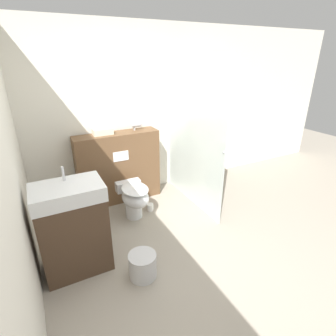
{
  "coord_description": "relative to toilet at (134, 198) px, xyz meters",
  "views": [
    {
      "loc": [
        -1.33,
        -1.55,
        2.05
      ],
      "look_at": [
        0.14,
        1.27,
        0.68
      ],
      "focal_mm": 28.0,
      "sensor_mm": 36.0,
      "label": 1
    }
  ],
  "objects": [
    {
      "name": "wall_back",
      "position": [
        0.33,
        0.79,
        0.94
      ],
      "size": [
        8.0,
        0.06,
        2.5
      ],
      "color": "silver",
      "rests_on": "ground_plane"
    },
    {
      "name": "shower_glass",
      "position": [
        0.93,
        0.05,
        0.73
      ],
      "size": [
        0.04,
        1.42,
        2.08
      ],
      "color": "silver",
      "rests_on": "ground_plane"
    },
    {
      "name": "toilet",
      "position": [
        0.0,
        0.0,
        0.0
      ],
      "size": [
        0.34,
        0.56,
        0.48
      ],
      "color": "white",
      "rests_on": "ground_plane"
    },
    {
      "name": "folded_towel",
      "position": [
        -0.19,
        0.61,
        0.78
      ],
      "size": [
        0.27,
        0.15,
        0.09
      ],
      "color": "beige",
      "rests_on": "partition_panel"
    },
    {
      "name": "hair_drier",
      "position": [
        0.32,
        0.62,
        0.82
      ],
      "size": [
        0.17,
        0.07,
        0.11
      ],
      "color": "#B7B7BC",
      "rests_on": "partition_panel"
    },
    {
      "name": "ground_plane",
      "position": [
        0.33,
        -1.35,
        -0.31
      ],
      "size": [
        12.0,
        12.0,
        0.0
      ],
      "primitive_type": "plane",
      "color": "#9E9384"
    },
    {
      "name": "spare_toilet_roll",
      "position": [
        0.26,
        0.08,
        -0.26
      ],
      "size": [
        0.09,
        0.09,
        0.1
      ],
      "color": "white",
      "rests_on": "ground_plane"
    },
    {
      "name": "partition_panel",
      "position": [
        -0.01,
        0.59,
        0.22
      ],
      "size": [
        1.2,
        0.3,
        1.05
      ],
      "color": "brown",
      "rests_on": "ground_plane"
    },
    {
      "name": "waste_bin",
      "position": [
        -0.3,
        -1.01,
        -0.18
      ],
      "size": [
        0.28,
        0.28,
        0.26
      ],
      "color": "silver",
      "rests_on": "ground_plane"
    },
    {
      "name": "sink_vanity",
      "position": [
        -0.84,
        -0.58,
        0.17
      ],
      "size": [
        0.65,
        0.43,
        1.1
      ],
      "color": "#473323",
      "rests_on": "ground_plane"
    },
    {
      "name": "wall_side_left",
      "position": [
        -1.25,
        -1.35,
        0.94
      ],
      "size": [
        0.06,
        8.0,
        2.5
      ],
      "color": "silver",
      "rests_on": "ground_plane"
    }
  ]
}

